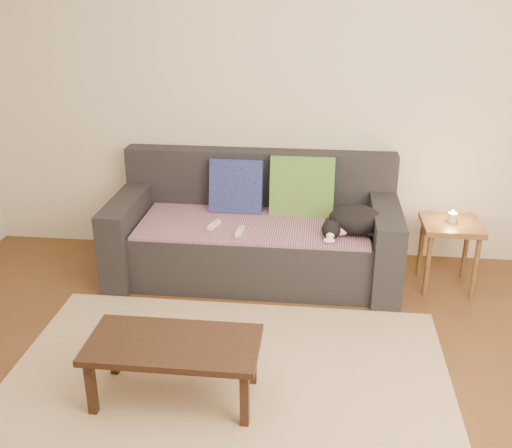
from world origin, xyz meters
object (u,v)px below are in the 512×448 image
cat (354,221)px  side_table (450,234)px  wii_remote_b (214,225)px  sofa (255,234)px  coffee_table (173,349)px  wii_remote_a (240,231)px

cat → side_table: 0.71m
side_table → wii_remote_b: bearing=-176.0°
sofa → coffee_table: 1.56m
coffee_table → side_table: bearing=41.5°
wii_remote_a → side_table: bearing=-75.9°
sofa → side_table: (1.41, -0.08, 0.11)m
cat → coffee_table: size_ratio=0.52×
sofa → wii_remote_b: size_ratio=14.00×
sofa → cat: 0.78m
sofa → cat: bearing=-16.4°
side_table → coffee_table: size_ratio=0.56×
cat → wii_remote_a: 0.80m
coffee_table → wii_remote_b: bearing=91.0°
wii_remote_a → side_table: side_table is taller
wii_remote_b → side_table: 1.68m
side_table → coffee_table: (-1.66, -1.46, -0.10)m
sofa → side_table: 1.41m
side_table → wii_remote_a: bearing=-171.8°
sofa → coffee_table: size_ratio=2.34×
sofa → coffee_table: (-0.25, -1.54, 0.00)m
wii_remote_b → coffee_table: wii_remote_b is taller
wii_remote_b → cat: bearing=-72.7°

